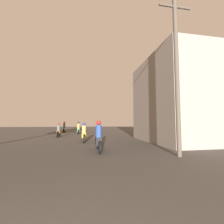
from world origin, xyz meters
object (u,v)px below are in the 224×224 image
Objects in this scene: motorcycle_orange at (59,131)px; building_right_near at (172,100)px; motorcycle_black at (99,139)px; motorcycle_green at (78,129)px; motorcycle_silver at (64,128)px; motorcycle_yellow at (84,134)px; utility_pole_near at (177,70)px.

motorcycle_orange is 11.57m from building_right_near.
motorcycle_black is 7.28m from building_right_near.
motorcycle_orange is at bearing -111.09° from motorcycle_green.
motorcycle_silver reaches higher than motorcycle_orange.
motorcycle_green reaches higher than motorcycle_black.
motorcycle_orange is at bearing 114.09° from motorcycle_yellow.
motorcycle_black is at bearing -85.28° from motorcycle_yellow.
utility_pole_near is (-2.76, -4.79, 0.60)m from building_right_near.
utility_pole_near is (7.26, -18.10, 3.23)m from motorcycle_silver.
motorcycle_silver is (-0.40, 7.45, 0.06)m from motorcycle_orange.
utility_pole_near is at bearing -119.92° from building_right_near.
motorcycle_black is 5.08m from utility_pole_near.
motorcycle_yellow is 7.55m from building_right_near.
motorcycle_green is 0.25× the size of utility_pole_near.
utility_pole_near is (4.18, -6.05, 3.29)m from motorcycle_yellow.
motorcycle_green is at bearing 127.40° from building_right_near.
utility_pole_near is at bearing -68.85° from motorcycle_green.
motorcycle_yellow is 5.31m from motorcycle_orange.
building_right_near reaches higher than motorcycle_green.
motorcycle_black is 1.08× the size of motorcycle_orange.
motorcycle_orange reaches higher than motorcycle_yellow.
utility_pole_near reaches higher than motorcycle_orange.
motorcycle_black is 1.01× the size of motorcycle_silver.
motorcycle_orange is at bearing 122.78° from utility_pole_near.
motorcycle_black is at bearing -155.02° from building_right_near.
motorcycle_green is 0.92× the size of motorcycle_silver.
motorcycle_silver is (-3.87, 16.17, 0.02)m from motorcycle_black.
motorcycle_silver is (-2.28, 3.19, 0.02)m from motorcycle_green.
motorcycle_black is 4.20m from motorcycle_yellow.
motorcycle_orange is 0.26× the size of utility_pole_near.
utility_pole_near is at bearing -53.49° from motorcycle_orange.
motorcycle_orange is at bearing 148.67° from building_right_near.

